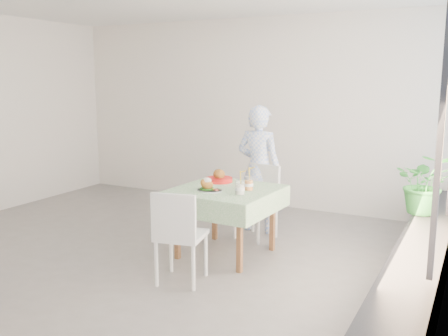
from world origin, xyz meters
The scene contains 12 objects.
floor centered at (0.00, 0.00, 0.00)m, with size 6.00×6.00×0.00m, color #64615F.
wall_back centered at (0.00, 2.50, 1.40)m, with size 6.00×0.02×2.80m, color white.
window_ledge centered at (2.80, 0.00, 0.25)m, with size 0.40×4.80×0.50m, color black.
cafe_table centered at (0.79, 0.25, 0.46)m, with size 1.10×1.10×0.74m.
chair_far centered at (0.84, 0.94, 0.27)m, with size 0.50×0.50×0.88m.
chair_near centered at (0.75, -0.62, 0.28)m, with size 0.50×0.50×0.90m.
diner centered at (0.75, 1.21, 0.80)m, with size 0.58×0.38×1.59m, color #98B4F3.
main_dish centered at (0.68, 0.06, 0.79)m, with size 0.28×0.28×0.14m.
juice_cup_orange centered at (1.03, 0.29, 0.81)m, with size 0.10×0.10×0.29m.
juice_cup_lemonade centered at (1.04, 0.07, 0.81)m, with size 0.10×0.10×0.29m.
second_dish centered at (0.55, 0.53, 0.78)m, with size 0.31×0.31×0.15m.
potted_plant centered at (2.70, 1.10, 0.82)m, with size 0.58×0.51×0.65m, color #2C7F2A.
Camera 1 is at (3.19, -4.41, 1.91)m, focal length 40.00 mm.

